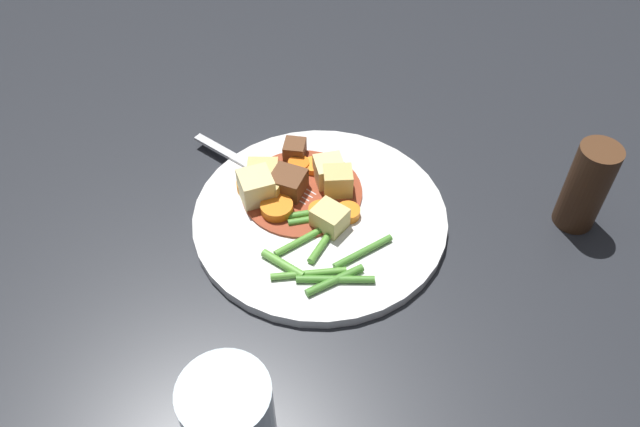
% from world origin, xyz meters
% --- Properties ---
extents(ground_plane, '(3.00, 3.00, 0.00)m').
position_xyz_m(ground_plane, '(0.00, 0.00, 0.00)').
color(ground_plane, '#26282D').
extents(dinner_plate, '(0.28, 0.28, 0.01)m').
position_xyz_m(dinner_plate, '(0.00, 0.00, 0.01)').
color(dinner_plate, white).
rests_on(dinner_plate, ground_plane).
extents(stew_sauce, '(0.13, 0.13, 0.00)m').
position_xyz_m(stew_sauce, '(0.04, 0.01, 0.01)').
color(stew_sauce, '#93381E').
rests_on(stew_sauce, dinner_plate).
extents(carrot_slice_0, '(0.03, 0.03, 0.01)m').
position_xyz_m(carrot_slice_0, '(0.06, 0.07, 0.02)').
color(carrot_slice_0, orange).
rests_on(carrot_slice_0, dinner_plate).
extents(carrot_slice_1, '(0.03, 0.03, 0.01)m').
position_xyz_m(carrot_slice_1, '(0.07, -0.01, 0.02)').
color(carrot_slice_1, orange).
rests_on(carrot_slice_1, dinner_plate).
extents(carrot_slice_2, '(0.05, 0.05, 0.01)m').
position_xyz_m(carrot_slice_2, '(0.01, 0.04, 0.02)').
color(carrot_slice_2, orange).
rests_on(carrot_slice_2, dinner_plate).
extents(carrot_slice_3, '(0.03, 0.03, 0.01)m').
position_xyz_m(carrot_slice_3, '(0.00, -0.00, 0.02)').
color(carrot_slice_3, orange).
rests_on(carrot_slice_3, dinner_plate).
extents(carrot_slice_4, '(0.03, 0.03, 0.01)m').
position_xyz_m(carrot_slice_4, '(-0.01, -0.03, 0.02)').
color(carrot_slice_4, orange).
rests_on(carrot_slice_4, dinner_plate).
extents(carrot_slice_5, '(0.03, 0.03, 0.01)m').
position_xyz_m(carrot_slice_5, '(0.07, 0.01, 0.02)').
color(carrot_slice_5, orange).
rests_on(carrot_slice_5, dinner_plate).
extents(potato_chunk_0, '(0.04, 0.04, 0.03)m').
position_xyz_m(potato_chunk_0, '(0.04, 0.05, 0.02)').
color(potato_chunk_0, '#DBBC6B').
rests_on(potato_chunk_0, dinner_plate).
extents(potato_chunk_1, '(0.03, 0.04, 0.03)m').
position_xyz_m(potato_chunk_1, '(0.03, -0.03, 0.03)').
color(potato_chunk_1, '#DBBC6B').
rests_on(potato_chunk_1, dinner_plate).
extents(potato_chunk_2, '(0.04, 0.04, 0.03)m').
position_xyz_m(potato_chunk_2, '(-0.02, -0.01, 0.02)').
color(potato_chunk_2, '#E5CC7A').
rests_on(potato_chunk_2, dinner_plate).
extents(potato_chunk_3, '(0.03, 0.03, 0.03)m').
position_xyz_m(potato_chunk_3, '(0.05, -0.02, 0.03)').
color(potato_chunk_3, '#EAD68C').
rests_on(potato_chunk_3, dinner_plate).
extents(potato_chunk_4, '(0.04, 0.04, 0.03)m').
position_xyz_m(potato_chunk_4, '(0.06, 0.05, 0.03)').
color(potato_chunk_4, '#DBBC6B').
rests_on(potato_chunk_4, dinner_plate).
extents(potato_chunk_5, '(0.04, 0.04, 0.03)m').
position_xyz_m(potato_chunk_5, '(0.04, 0.06, 0.03)').
color(potato_chunk_5, '#EAD68C').
rests_on(potato_chunk_5, dinner_plate).
extents(meat_chunk_0, '(0.05, 0.05, 0.03)m').
position_xyz_m(meat_chunk_0, '(0.04, 0.03, 0.03)').
color(meat_chunk_0, brown).
rests_on(meat_chunk_0, dinner_plate).
extents(meat_chunk_1, '(0.03, 0.03, 0.02)m').
position_xyz_m(meat_chunk_1, '(0.09, 0.01, 0.02)').
color(meat_chunk_1, brown).
rests_on(meat_chunk_1, dinner_plate).
extents(green_bean_0, '(0.03, 0.07, 0.01)m').
position_xyz_m(green_bean_0, '(-0.07, -0.03, 0.02)').
color(green_bean_0, '#4C8E33').
rests_on(green_bean_0, dinner_plate).
extents(green_bean_1, '(0.03, 0.08, 0.01)m').
position_xyz_m(green_bean_1, '(-0.09, 0.01, 0.02)').
color(green_bean_1, '#4C8E33').
rests_on(green_bean_1, dinner_plate).
extents(green_bean_2, '(0.03, 0.07, 0.01)m').
position_xyz_m(green_bean_2, '(-0.03, 0.02, 0.02)').
color(green_bean_2, '#599E38').
rests_on(green_bean_2, dinner_plate).
extents(green_bean_3, '(0.06, 0.06, 0.01)m').
position_xyz_m(green_bean_3, '(-0.04, 0.00, 0.02)').
color(green_bean_3, '#599E38').
rests_on(green_bean_3, dinner_plate).
extents(green_bean_4, '(0.01, 0.08, 0.01)m').
position_xyz_m(green_bean_4, '(0.00, 0.00, 0.02)').
color(green_bean_4, '#4C8E33').
rests_on(green_bean_4, dinner_plate).
extents(green_bean_5, '(0.01, 0.06, 0.01)m').
position_xyz_m(green_bean_5, '(-0.01, 0.01, 0.02)').
color(green_bean_5, '#4C8E33').
rests_on(green_bean_5, dinner_plate).
extents(green_bean_6, '(0.04, 0.04, 0.01)m').
position_xyz_m(green_bean_6, '(-0.06, 0.05, 0.02)').
color(green_bean_6, '#66AD42').
rests_on(green_bean_6, dinner_plate).
extents(green_bean_7, '(0.02, 0.06, 0.01)m').
position_xyz_m(green_bean_7, '(-0.09, 0.01, 0.02)').
color(green_bean_7, '#4C8E33').
rests_on(green_bean_7, dinner_plate).
extents(green_bean_8, '(0.02, 0.08, 0.01)m').
position_xyz_m(green_bean_8, '(-0.08, 0.03, 0.02)').
color(green_bean_8, '#599E38').
rests_on(green_bean_8, dinner_plate).
extents(fork, '(0.15, 0.12, 0.00)m').
position_xyz_m(fork, '(0.08, 0.06, 0.01)').
color(fork, silver).
rests_on(fork, dinner_plate).
extents(water_glass, '(0.07, 0.07, 0.09)m').
position_xyz_m(water_glass, '(-0.22, 0.13, 0.04)').
color(water_glass, silver).
rests_on(water_glass, ground_plane).
extents(pepper_mill, '(0.04, 0.04, 0.10)m').
position_xyz_m(pepper_mill, '(-0.07, -0.27, 0.05)').
color(pepper_mill, '#4C2D19').
rests_on(pepper_mill, ground_plane).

